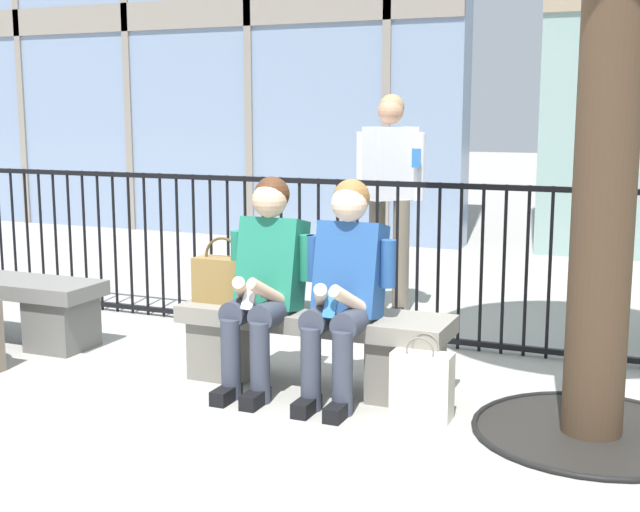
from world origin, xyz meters
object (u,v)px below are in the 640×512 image
Objects in this scene: handbag_on_bench at (223,279)px; bystander_further_back at (390,186)px; seated_person_with_phone at (265,277)px; shopping_bag at (422,385)px; seated_person_companion at (344,283)px; stone_bench at (313,340)px.

bystander_further_back is (0.39, 1.95, 0.41)m from handbag_on_bench.
shopping_bag is at bearing -8.29° from seated_person_with_phone.
shopping_bag is at bearing -16.17° from seated_person_companion.
seated_person_with_phone is at bearing 171.71° from shopping_bag.
handbag_on_bench is at bearing 171.78° from seated_person_companion.
seated_person_companion is 0.71× the size of bystander_further_back.
bystander_further_back is (-0.19, 1.94, 0.73)m from stone_bench.
stone_bench is 3.58× the size of shopping_bag.
handbag_on_bench is 0.88× the size of shopping_bag.
handbag_on_bench is at bearing -179.01° from stone_bench.
handbag_on_bench is 0.23× the size of bystander_further_back.
stone_bench is 1.32× the size of seated_person_with_phone.
seated_person_with_phone reaches higher than handbag_on_bench.
seated_person_with_phone and seated_person_companion have the same top height.
stone_bench is at bearing 151.95° from seated_person_companion.
stone_bench is 1.32× the size of seated_person_companion.
stone_bench is at bearing 28.05° from seated_person_with_phone.
stone_bench is at bearing -84.35° from bystander_further_back.
bystander_further_back is at bearing 95.65° from stone_bench.
seated_person_with_phone is 0.48m from seated_person_companion.
seated_person_companion reaches higher than handbag_on_bench.
seated_person_companion reaches higher than shopping_bag.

